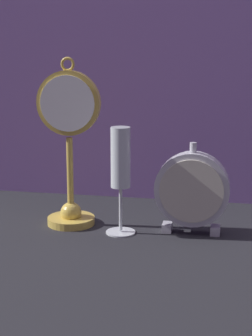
{
  "coord_description": "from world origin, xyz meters",
  "views": [
    {
      "loc": [
        0.22,
        -1.04,
        0.39
      ],
      "look_at": [
        0.0,
        0.08,
        0.13
      ],
      "focal_mm": 60.0,
      "sensor_mm": 36.0,
      "label": 1
    }
  ],
  "objects": [
    {
      "name": "mantel_clock_silver",
      "position": [
        0.14,
        0.08,
        0.09
      ],
      "size": [
        0.15,
        0.04,
        0.19
      ],
      "color": "silver",
      "rests_on": "ground_plane"
    },
    {
      "name": "pocket_watch_on_stand",
      "position": [
        -0.12,
        0.08,
        0.16
      ],
      "size": [
        0.14,
        0.1,
        0.36
      ],
      "color": "gold",
      "rests_on": "ground_plane"
    },
    {
      "name": "champagne_flute",
      "position": [
        -0.01,
        0.05,
        0.14
      ],
      "size": [
        0.06,
        0.06,
        0.22
      ],
      "color": "silver",
      "rests_on": "ground_plane"
    },
    {
      "name": "fabric_backdrop_drape",
      "position": [
        0.0,
        0.33,
        0.29
      ],
      "size": [
        1.43,
        0.01,
        0.57
      ],
      "primitive_type": "cube",
      "color": "#8460A8",
      "rests_on": "ground_plane"
    },
    {
      "name": "ground_plane",
      "position": [
        0.0,
        0.0,
        0.0
      ],
      "size": [
        4.0,
        4.0,
        0.0
      ],
      "primitive_type": "plane",
      "color": "#232328"
    }
  ]
}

